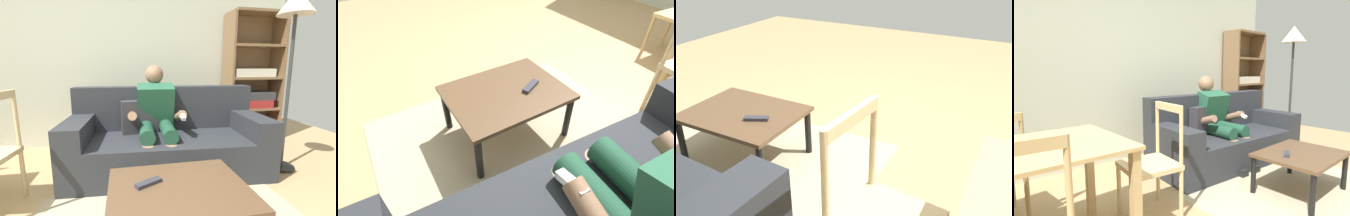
# 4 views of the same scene
# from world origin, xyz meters

# --- Properties ---
(ground_plane) EXTENTS (8.24, 8.24, 0.00)m
(ground_plane) POSITION_xyz_m (0.00, 0.00, 0.00)
(ground_plane) COLOR tan
(coffee_table) EXTENTS (0.84, 0.65, 0.40)m
(coffee_table) POSITION_xyz_m (0.89, 0.49, 0.35)
(coffee_table) COLOR brown
(coffee_table) RESTS_ON ground_plane
(tv_remote) EXTENTS (0.17, 0.12, 0.02)m
(tv_remote) POSITION_xyz_m (0.71, 0.55, 0.41)
(tv_remote) COLOR #2D2D38
(tv_remote) RESTS_ON coffee_table
(area_rug) EXTENTS (2.00, 1.40, 0.01)m
(area_rug) POSITION_xyz_m (0.89, 0.49, 0.00)
(area_rug) COLOR tan
(area_rug) RESTS_ON ground_plane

